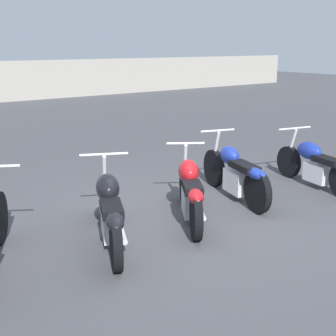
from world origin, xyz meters
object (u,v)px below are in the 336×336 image
at_px(motorcycle_slot_1, 110,210).
at_px(motorcycle_slot_3, 236,173).
at_px(motorcycle_slot_4, 317,165).
at_px(motorcycle_slot_2, 190,191).

relative_size(motorcycle_slot_1, motorcycle_slot_3, 1.00).
height_order(motorcycle_slot_1, motorcycle_slot_3, motorcycle_slot_3).
xyz_separation_m(motorcycle_slot_3, motorcycle_slot_4, (1.54, -0.38, -0.02)).
distance_m(motorcycle_slot_3, motorcycle_slot_4, 1.59).
relative_size(motorcycle_slot_1, motorcycle_slot_2, 1.16).
bearing_deg(motorcycle_slot_1, motorcycle_slot_2, 24.96).
height_order(motorcycle_slot_2, motorcycle_slot_4, motorcycle_slot_2).
bearing_deg(motorcycle_slot_4, motorcycle_slot_2, -169.36).
xyz_separation_m(motorcycle_slot_1, motorcycle_slot_3, (2.42, 0.26, -0.01)).
xyz_separation_m(motorcycle_slot_1, motorcycle_slot_4, (3.96, -0.12, -0.03)).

